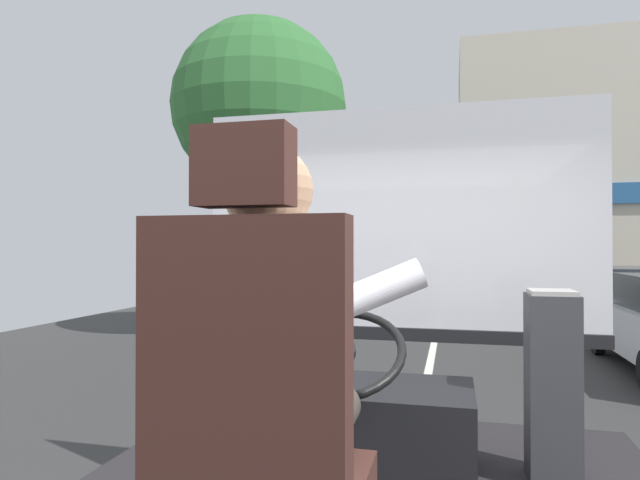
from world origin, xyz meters
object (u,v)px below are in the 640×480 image
driver_seat (260,450)px  bus_driver (274,350)px  fare_box (552,386)px  parked_car_charcoal (624,296)px  steering_console (355,422)px

driver_seat → bus_driver: size_ratio=1.57×
driver_seat → fare_box: driver_seat is taller
fare_box → bus_driver: bearing=-124.5°
bus_driver → parked_car_charcoal: (4.18, 12.11, -0.86)m
steering_console → driver_seat: bearing=-90.0°
driver_seat → fare_box: size_ratio=1.54×
bus_driver → parked_car_charcoal: bus_driver is taller
driver_seat → parked_car_charcoal: 12.93m
bus_driver → steering_console: 1.34m
bus_driver → fare_box: size_ratio=0.98×
steering_console → parked_car_charcoal: steering_console is taller
steering_console → parked_car_charcoal: bearing=69.0°
steering_console → parked_car_charcoal: 11.68m
fare_box → parked_car_charcoal: (3.29, 10.82, -0.50)m
driver_seat → bus_driver: bearing=90.0°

